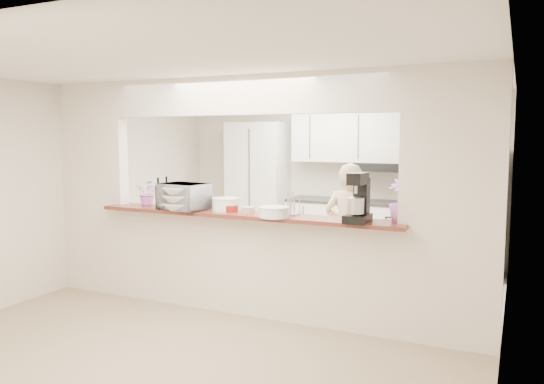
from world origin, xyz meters
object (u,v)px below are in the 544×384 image
Objects in this scene: toaster_oven at (184,197)px; stand_mixer at (358,200)px; person at (349,234)px; refrigerator at (473,214)px.

toaster_oven is 1.95m from stand_mixer.
stand_mixer is 1.17m from person.
toaster_oven is at bearing -135.00° from refrigerator.
refrigerator reaches higher than toaster_oven.
stand_mixer is at bearing 107.48° from person.
stand_mixer is (-0.80, -2.78, 0.45)m from refrigerator.
refrigerator is 2.15m from person.
person is (-1.18, -1.80, -0.06)m from refrigerator.
stand_mixer is (1.95, -0.03, 0.06)m from toaster_oven.
refrigerator is at bearing 73.98° from stand_mixer.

